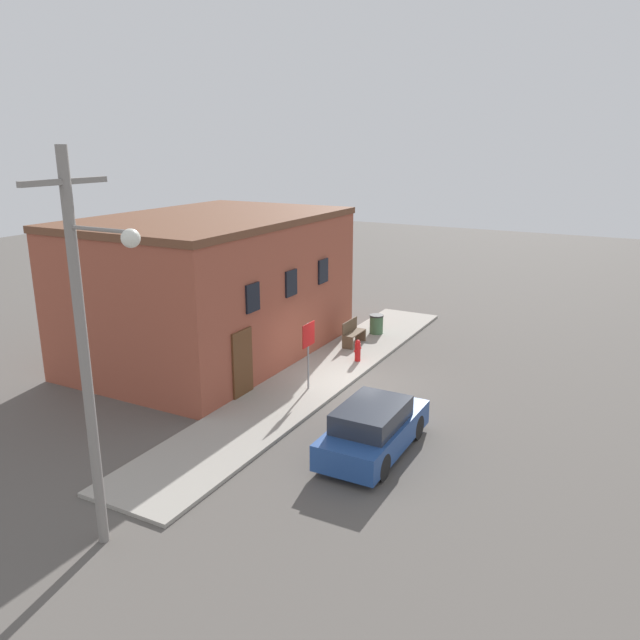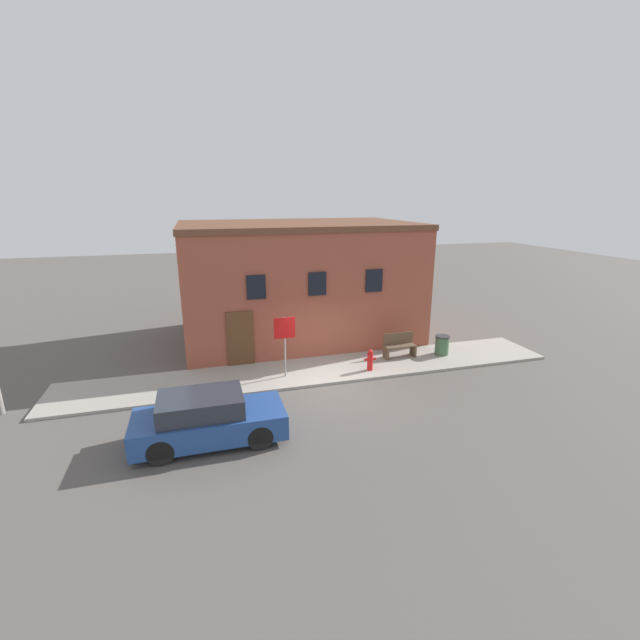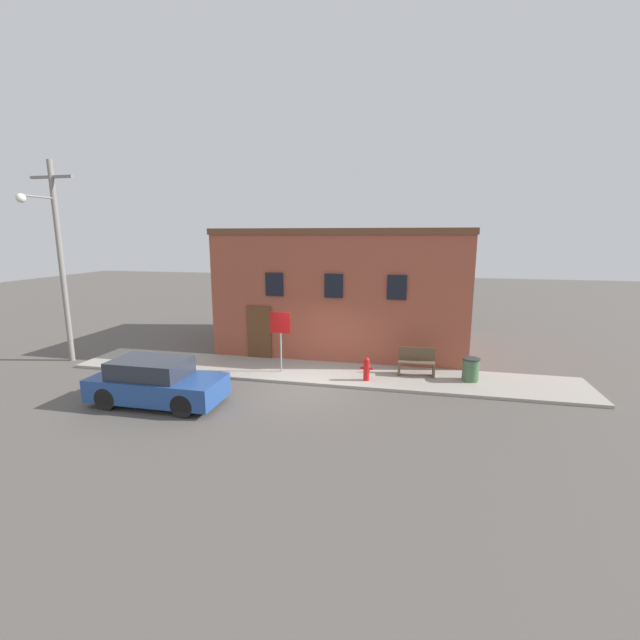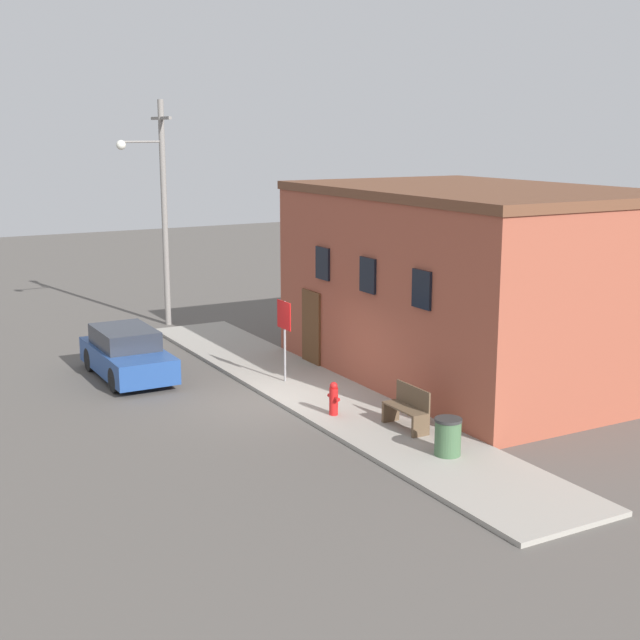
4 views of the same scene
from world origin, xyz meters
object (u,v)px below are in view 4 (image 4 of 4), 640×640
at_px(trash_bin, 448,437).
at_px(stop_sign, 284,325).
at_px(bench, 408,409).
at_px(parked_car, 127,354).
at_px(fire_hydrant, 334,398).
at_px(utility_pole, 160,203).

bearing_deg(trash_bin, stop_sign, -176.10).
distance_m(bench, trash_bin, 1.81).
xyz_separation_m(bench, parked_car, (-7.55, -4.12, 0.10)).
distance_m(fire_hydrant, trash_bin, 3.52).
distance_m(stop_sign, trash_bin, 6.68).
bearing_deg(stop_sign, trash_bin, 3.90).
bearing_deg(bench, stop_sign, -171.91).
bearing_deg(stop_sign, utility_pole, -178.16).
height_order(stop_sign, bench, stop_sign).
height_order(fire_hydrant, bench, bench).
bearing_deg(trash_bin, parked_car, -157.38).
height_order(fire_hydrant, trash_bin, fire_hydrant).
distance_m(bench, utility_pole, 14.04).
bearing_deg(utility_pole, fire_hydrant, -0.03).
relative_size(fire_hydrant, trash_bin, 1.02).
xyz_separation_m(stop_sign, parked_car, (-2.78, -3.44, -0.99)).
xyz_separation_m(fire_hydrant, trash_bin, (3.44, 0.74, -0.00)).
distance_m(fire_hydrant, bench, 1.91).
distance_m(stop_sign, parked_car, 4.53).
relative_size(stop_sign, utility_pole, 0.28).
height_order(stop_sign, parked_car, stop_sign).
height_order(trash_bin, utility_pole, utility_pole).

